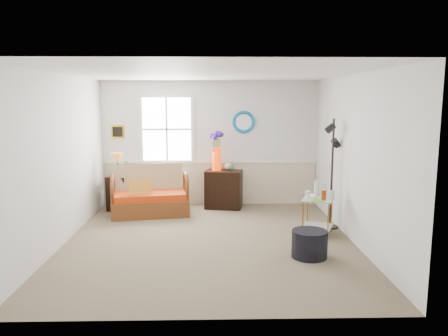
{
  "coord_description": "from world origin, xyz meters",
  "views": [
    {
      "loc": [
        0.08,
        -6.64,
        2.21
      ],
      "look_at": [
        0.24,
        0.23,
        1.13
      ],
      "focal_mm": 35.0,
      "sensor_mm": 36.0,
      "label": 1
    }
  ],
  "objects_px": {
    "cabinet": "(224,189)",
    "side_table": "(317,216)",
    "floor_lamp": "(332,174)",
    "ottoman": "(309,244)",
    "loveseat": "(150,191)",
    "lamp_stand": "(119,193)"
  },
  "relations": [
    {
      "from": "cabinet",
      "to": "side_table",
      "type": "relative_size",
      "value": 1.29
    },
    {
      "from": "cabinet",
      "to": "ottoman",
      "type": "xyz_separation_m",
      "value": [
        1.15,
        -2.88,
        -0.2
      ]
    },
    {
      "from": "floor_lamp",
      "to": "ottoman",
      "type": "relative_size",
      "value": 3.76
    },
    {
      "from": "lamp_stand",
      "to": "floor_lamp",
      "type": "distance_m",
      "value": 4.21
    },
    {
      "from": "loveseat",
      "to": "floor_lamp",
      "type": "bearing_deg",
      "value": -26.47
    },
    {
      "from": "floor_lamp",
      "to": "side_table",
      "type": "bearing_deg",
      "value": -148.33
    },
    {
      "from": "floor_lamp",
      "to": "lamp_stand",
      "type": "bearing_deg",
      "value": 143.26
    },
    {
      "from": "cabinet",
      "to": "side_table",
      "type": "distance_m",
      "value": 2.37
    },
    {
      "from": "side_table",
      "to": "ottoman",
      "type": "height_order",
      "value": "side_table"
    },
    {
      "from": "lamp_stand",
      "to": "cabinet",
      "type": "xyz_separation_m",
      "value": [
        2.12,
        0.1,
        0.04
      ]
    },
    {
      "from": "loveseat",
      "to": "ottoman",
      "type": "xyz_separation_m",
      "value": [
        2.59,
        -2.39,
        -0.28
      ]
    },
    {
      "from": "cabinet",
      "to": "ottoman",
      "type": "relative_size",
      "value": 1.55
    },
    {
      "from": "cabinet",
      "to": "loveseat",
      "type": "bearing_deg",
      "value": -150.0
    },
    {
      "from": "loveseat",
      "to": "side_table",
      "type": "xyz_separation_m",
      "value": [
        2.95,
        -1.33,
        -0.17
      ]
    },
    {
      "from": "cabinet",
      "to": "floor_lamp",
      "type": "relative_size",
      "value": 0.41
    },
    {
      "from": "cabinet",
      "to": "floor_lamp",
      "type": "bearing_deg",
      "value": -27.4
    },
    {
      "from": "side_table",
      "to": "ottoman",
      "type": "relative_size",
      "value": 1.2
    },
    {
      "from": "lamp_stand",
      "to": "side_table",
      "type": "relative_size",
      "value": 1.15
    },
    {
      "from": "lamp_stand",
      "to": "ottoman",
      "type": "xyz_separation_m",
      "value": [
        3.27,
        -2.78,
        -0.15
      ]
    },
    {
      "from": "ottoman",
      "to": "cabinet",
      "type": "bearing_deg",
      "value": 111.67
    },
    {
      "from": "ottoman",
      "to": "floor_lamp",
      "type": "bearing_deg",
      "value": 64.68
    },
    {
      "from": "loveseat",
      "to": "floor_lamp",
      "type": "xyz_separation_m",
      "value": [
        3.26,
        -0.96,
        0.47
      ]
    }
  ]
}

